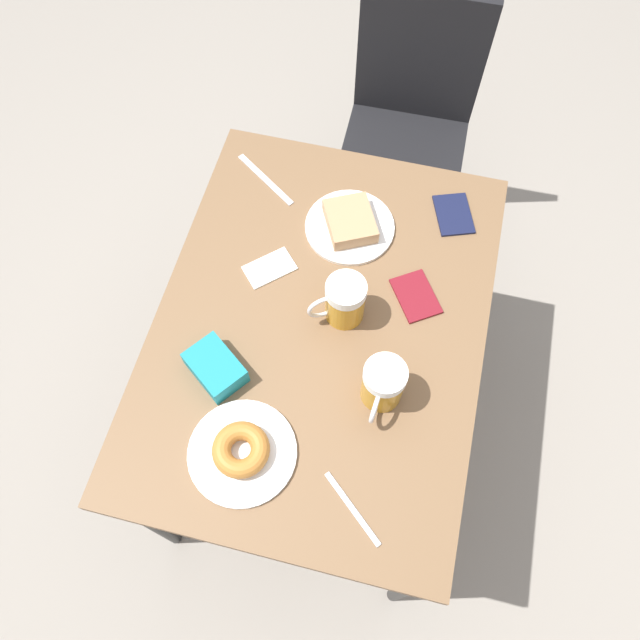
# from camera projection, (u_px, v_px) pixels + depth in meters

# --- Properties ---
(ground_plane) EXTENTS (8.00, 8.00, 0.00)m
(ground_plane) POSITION_uv_depth(u_px,v_px,m) (320.00, 417.00, 2.14)
(ground_plane) COLOR gray
(table) EXTENTS (0.78, 1.06, 0.74)m
(table) POSITION_uv_depth(u_px,v_px,m) (320.00, 335.00, 1.53)
(table) COLOR brown
(table) RESTS_ON ground_plane
(chair) EXTENTS (0.41, 0.41, 0.91)m
(chair) POSITION_uv_depth(u_px,v_px,m) (411.00, 110.00, 2.04)
(chair) COLOR black
(chair) RESTS_ON ground_plane
(plate_with_cake) EXTENTS (0.23, 0.23, 0.05)m
(plate_with_cake) POSITION_uv_depth(u_px,v_px,m) (350.00, 224.00, 1.58)
(plate_with_cake) COLOR white
(plate_with_cake) RESTS_ON table
(plate_with_donut) EXTENTS (0.24, 0.24, 0.05)m
(plate_with_donut) POSITION_uv_depth(u_px,v_px,m) (242.00, 451.00, 1.32)
(plate_with_donut) COLOR white
(plate_with_donut) RESTS_ON table
(beer_mug_left) EXTENTS (0.09, 0.14, 0.13)m
(beer_mug_left) POSITION_uv_depth(u_px,v_px,m) (383.00, 385.00, 1.34)
(beer_mug_left) COLOR #C68C23
(beer_mug_left) RESTS_ON table
(beer_mug_center) EXTENTS (0.13, 0.10, 0.13)m
(beer_mug_center) POSITION_uv_depth(u_px,v_px,m) (344.00, 301.00, 1.43)
(beer_mug_center) COLOR #C68C23
(beer_mug_center) RESTS_ON table
(napkin_folded) EXTENTS (0.14, 0.14, 0.00)m
(napkin_folded) POSITION_uv_depth(u_px,v_px,m) (270.00, 268.00, 1.54)
(napkin_folded) COLOR white
(napkin_folded) RESTS_ON table
(fork) EXTENTS (0.14, 0.13, 0.00)m
(fork) POSITION_uv_depth(u_px,v_px,m) (352.00, 509.00, 1.29)
(fork) COLOR silver
(fork) RESTS_ON table
(knife) EXTENTS (0.19, 0.14, 0.00)m
(knife) POSITION_uv_depth(u_px,v_px,m) (265.00, 179.00, 1.66)
(knife) COLOR silver
(knife) RESTS_ON table
(passport_near_edge) EXTENTS (0.14, 0.15, 0.01)m
(passport_near_edge) POSITION_uv_depth(u_px,v_px,m) (416.00, 296.00, 1.50)
(passport_near_edge) COLOR maroon
(passport_near_edge) RESTS_ON table
(passport_far_edge) EXTENTS (0.13, 0.15, 0.01)m
(passport_far_edge) POSITION_uv_depth(u_px,v_px,m) (454.00, 214.00, 1.61)
(passport_far_edge) COLOR #141938
(passport_far_edge) RESTS_ON table
(blue_pouch) EXTENTS (0.16, 0.15, 0.05)m
(blue_pouch) POSITION_uv_depth(u_px,v_px,m) (215.00, 368.00, 1.40)
(blue_pouch) COLOR teal
(blue_pouch) RESTS_ON table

